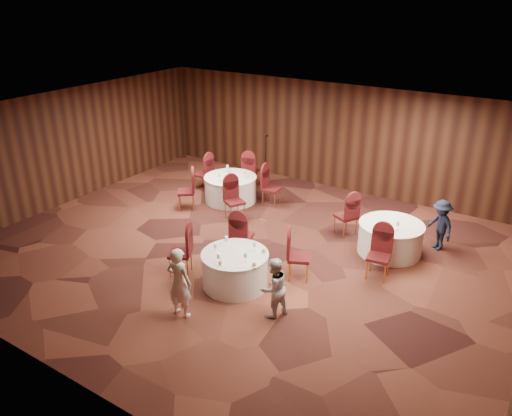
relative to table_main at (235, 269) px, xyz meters
The scene contains 15 objects.
ground 1.50m from the table_main, 116.33° to the left, with size 12.00×12.00×0.00m, color black.
room_shell 2.15m from the table_main, 116.33° to the left, with size 12.00×12.00×12.00m.
table_main is the anchor object (origin of this frame).
table_left 4.55m from the table_main, 126.48° to the left, with size 1.52×1.52×0.74m.
table_right 3.84m from the table_main, 54.05° to the left, with size 1.49×1.49×0.74m.
chairs_main 0.70m from the table_main, 115.61° to the left, with size 2.94×2.06×1.00m.
chairs_left 4.54m from the table_main, 126.89° to the left, with size 2.93×3.09×1.00m.
chairs_right 3.16m from the table_main, 57.50° to the left, with size 2.06×2.19×1.00m.
tabletop_main 0.50m from the table_main, 31.82° to the right, with size 1.08×1.03×0.22m.
tabletop_left 4.56m from the table_main, 126.42° to the left, with size 0.79×0.80×0.22m.
tabletop_right 3.81m from the table_main, 49.47° to the left, with size 0.08×0.08×0.22m.
mic_stand 5.88m from the table_main, 115.38° to the left, with size 0.24×0.24×1.60m.
woman_a 1.48m from the table_main, 100.86° to the right, with size 0.52×0.34×1.43m, color silver.
woman_b 1.33m from the table_main, 21.75° to the right, with size 0.59×0.46×1.22m, color silver.
man_c 5.03m from the table_main, 51.04° to the left, with size 0.81×0.46×1.25m, color black.
Camera 1 is at (5.84, -8.61, 5.74)m, focal length 35.00 mm.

